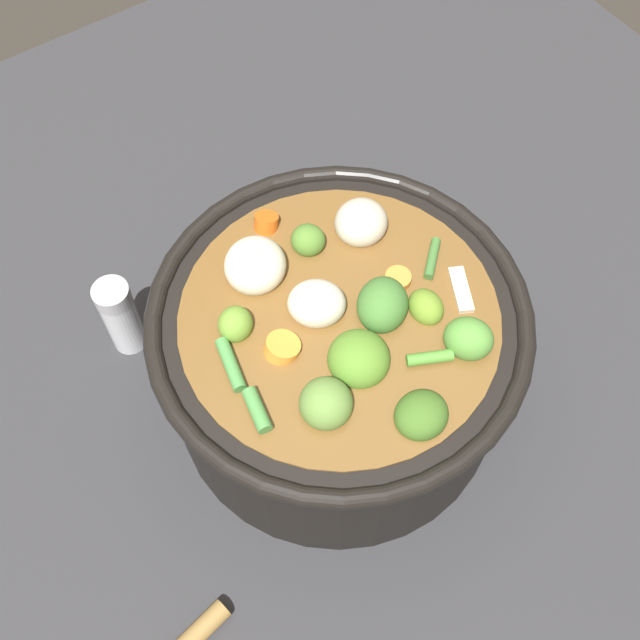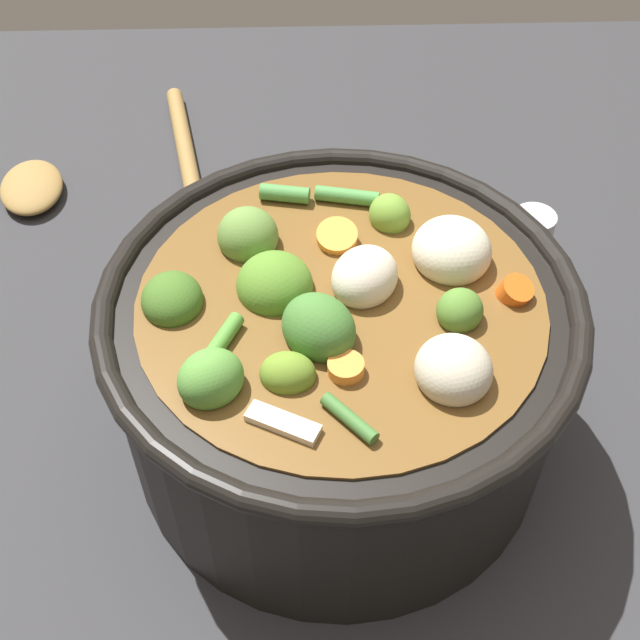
# 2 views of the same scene
# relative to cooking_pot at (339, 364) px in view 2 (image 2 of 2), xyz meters

# --- Properties ---
(ground_plane) EXTENTS (1.10, 1.10, 0.00)m
(ground_plane) POSITION_rel_cooking_pot_xyz_m (-0.00, -0.00, -0.07)
(ground_plane) COLOR #2D2D30
(cooking_pot) EXTENTS (0.28, 0.28, 0.16)m
(cooking_pot) POSITION_rel_cooking_pot_xyz_m (0.00, 0.00, 0.00)
(cooking_pot) COLOR black
(cooking_pot) RESTS_ON ground_plane
(wooden_spoon) EXTENTS (0.20, 0.24, 0.02)m
(wooden_spoon) POSITION_rel_cooking_pot_xyz_m (0.20, -0.27, -0.06)
(wooden_spoon) COLOR olive
(wooden_spoon) RESTS_ON ground_plane
(salt_shaker) EXTENTS (0.03, 0.03, 0.08)m
(salt_shaker) POSITION_rel_cooking_pot_xyz_m (-0.15, -0.12, -0.03)
(salt_shaker) COLOR silver
(salt_shaker) RESTS_ON ground_plane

